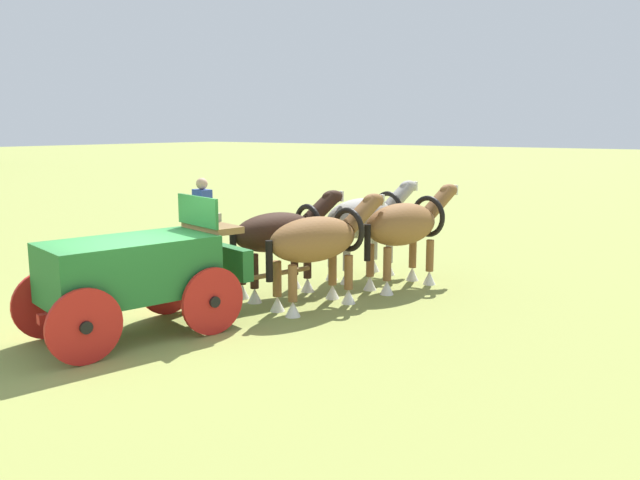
{
  "coord_description": "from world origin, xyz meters",
  "views": [
    {
      "loc": [
        -6.93,
        -9.17,
        3.64
      ],
      "look_at": [
        4.37,
        -0.9,
        1.2
      ],
      "focal_mm": 36.52,
      "sensor_mm": 36.0,
      "label": 1
    }
  ],
  "objects": [
    {
      "name": "show_wagon",
      "position": [
        0.14,
        -0.03,
        1.18
      ],
      "size": [
        5.84,
        2.53,
        2.69
      ],
      "color": "#236B2D",
      "rests_on": "ground"
    },
    {
      "name": "draft_horse_lead_near",
      "position": [
        6.34,
        -0.82,
        1.41
      ],
      "size": [
        3.06,
        1.41,
        2.29
      ],
      "color": "#9E998E",
      "rests_on": "ground"
    },
    {
      "name": "ground_plane",
      "position": [
        0.0,
        0.0,
        0.0
      ],
      "size": [
        220.0,
        220.0,
        0.0
      ],
      "primitive_type": "plane",
      "color": "olive"
    },
    {
      "name": "draft_horse_rear_off",
      "position": [
        3.52,
        -1.49,
        1.36
      ],
      "size": [
        3.11,
        1.37,
        2.22
      ],
      "color": "brown",
      "rests_on": "ground"
    },
    {
      "name": "draft_horse_rear_near",
      "position": [
        3.83,
        -0.23,
        1.34
      ],
      "size": [
        3.05,
        1.3,
        2.2
      ],
      "color": "#331E14",
      "rests_on": "ground"
    },
    {
      "name": "draft_horse_lead_off",
      "position": [
        6.05,
        -2.09,
        1.41
      ],
      "size": [
        3.05,
        1.4,
        2.28
      ],
      "color": "brown",
      "rests_on": "ground"
    }
  ]
}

